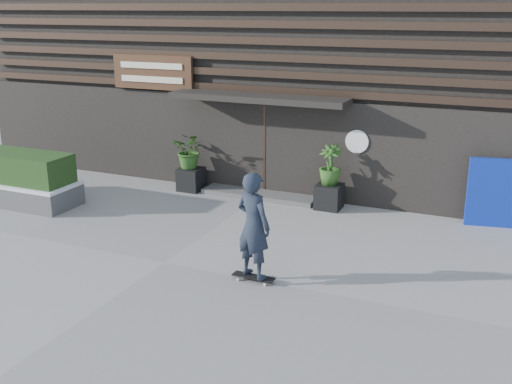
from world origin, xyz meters
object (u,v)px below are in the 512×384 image
at_px(planter_pot_left, 191,179).
at_px(skateboarder, 253,226).
at_px(planter_pot_right, 329,196).
at_px(raised_bed, 13,192).
at_px(blue_tarp, 506,194).

distance_m(planter_pot_left, skateboarder, 5.90).
height_order(planter_pot_left, planter_pot_right, same).
bearing_deg(raised_bed, planter_pot_right, 19.63).
relative_size(planter_pot_right, blue_tarp, 0.36).
xyz_separation_m(planter_pot_right, skateboarder, (-0.01, -4.46, 0.75)).
relative_size(planter_pot_left, planter_pot_right, 1.00).
xyz_separation_m(planter_pot_right, blue_tarp, (3.91, 0.30, 0.47)).
relative_size(raised_bed, blue_tarp, 2.13).
xyz_separation_m(raised_bed, skateboarder, (7.39, -1.82, 0.80)).
height_order(planter_pot_left, skateboarder, skateboarder).
height_order(blue_tarp, skateboarder, skateboarder).
bearing_deg(raised_bed, skateboarder, -13.80).
bearing_deg(planter_pot_left, skateboarder, -49.63).
distance_m(raised_bed, blue_tarp, 11.70).
xyz_separation_m(blue_tarp, skateboarder, (-3.92, -4.76, 0.27)).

